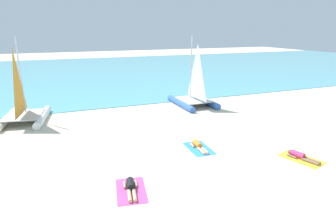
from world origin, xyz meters
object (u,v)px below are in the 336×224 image
at_px(sailboat_white, 23,110).
at_px(sunbather_left, 131,187).
at_px(sailboat_blue, 194,96).
at_px(towel_left, 131,190).
at_px(towel_right, 301,159).
at_px(sunbather_right, 300,156).
at_px(sunbather_middle, 198,146).
at_px(towel_middle, 199,148).

height_order(sailboat_white, sunbather_left, sailboat_white).
height_order(sailboat_blue, towel_left, sailboat_blue).
height_order(sunbather_left, towel_right, sunbather_left).
distance_m(sailboat_white, sunbather_right, 16.69).
distance_m(sailboat_white, towel_right, 16.75).
height_order(sunbather_middle, towel_right, sunbather_middle).
relative_size(sailboat_blue, sunbather_left, 3.46).
bearing_deg(towel_right, towel_middle, 143.84).
bearing_deg(towel_middle, sunbather_middle, 87.67).
relative_size(sailboat_white, towel_right, 2.88).
height_order(sailboat_white, sunbather_middle, sailboat_white).
bearing_deg(sunbather_left, sailboat_blue, 62.85).
bearing_deg(sunbather_right, sailboat_white, 123.03).
bearing_deg(sailboat_white, sunbather_left, -59.10).
xyz_separation_m(sailboat_white, sunbather_right, (12.62, -10.90, -0.68)).
distance_m(towel_middle, sunbather_middle, 0.14).
relative_size(sunbather_left, sunbather_middle, 1.00).
xyz_separation_m(sailboat_blue, towel_right, (0.38, -10.72, -0.80)).
bearing_deg(sailboat_white, sunbather_middle, -34.49).
bearing_deg(sailboat_blue, towel_left, -128.44).
relative_size(sailboat_white, sunbather_right, 3.54).
bearing_deg(sunbather_right, sunbather_left, 161.96).
distance_m(sailboat_white, sunbather_middle, 11.84).
height_order(sunbather_left, sunbather_middle, same).
xyz_separation_m(sailboat_blue, towel_middle, (-3.56, -7.83, -0.80)).
bearing_deg(towel_right, sunbather_left, 177.68).
bearing_deg(towel_right, towel_left, 178.15).
bearing_deg(towel_right, sunbather_right, 106.17).
height_order(sunbather_middle, sunbather_right, same).
bearing_deg(sunbather_middle, towel_middle, -90.00).
bearing_deg(sailboat_blue, towel_middle, -116.12).
bearing_deg(sailboat_blue, sunbather_middle, -116.29).
xyz_separation_m(sailboat_white, towel_left, (4.45, -10.69, -0.81)).
relative_size(towel_left, sunbather_left, 1.21).
height_order(sailboat_white, towel_middle, sailboat_white).
xyz_separation_m(sailboat_white, towel_right, (12.64, -10.96, -0.81)).
distance_m(sunbather_left, towel_right, 8.19).
relative_size(sunbather_middle, towel_right, 0.82).
bearing_deg(towel_middle, towel_right, -36.16).
height_order(towel_left, sunbather_right, sunbather_right).
height_order(sunbather_left, towel_middle, sunbather_left).
bearing_deg(sailboat_white, sailboat_blue, 7.02).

